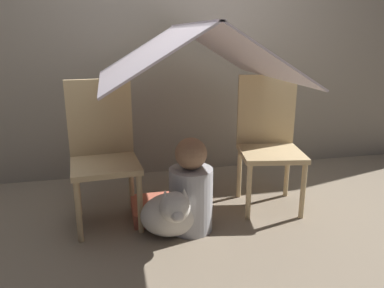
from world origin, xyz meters
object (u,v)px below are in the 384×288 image
Objects in this scene: chair_right at (269,138)px; person_front at (191,190)px; chair_left at (103,148)px; dog at (172,213)px.

person_front is (-0.65, -0.28, -0.24)m from chair_right.
chair_left is 2.40× the size of dog.
chair_left is at bearing 152.10° from person_front.
chair_right is 0.93m from dog.
chair_right is (1.19, -0.00, 0.00)m from chair_left.
chair_right is 1.53× the size of person_front.
dog is at bearing -150.30° from person_front.
person_front is at bearing -146.52° from chair_right.
chair_left and chair_right have the same top height.
dog is (0.40, -0.37, -0.34)m from chair_left.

